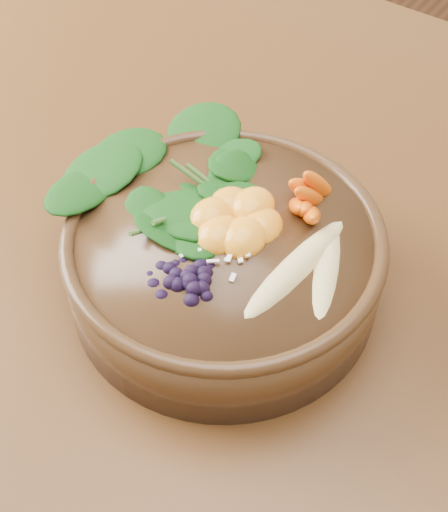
{
  "coord_description": "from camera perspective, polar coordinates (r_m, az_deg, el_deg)",
  "views": [
    {
      "loc": [
        0.26,
        -0.46,
        1.28
      ],
      "look_at": [
        0.01,
        -0.11,
        0.8
      ],
      "focal_mm": 50.0,
      "sensor_mm": 36.0,
      "label": 1
    }
  ],
  "objects": [
    {
      "name": "dining_table",
      "position": [
        0.81,
        3.96,
        -1.16
      ],
      "size": [
        1.6,
        0.9,
        0.75
      ],
      "color": "#331C0C",
      "rests_on": "ground"
    },
    {
      "name": "mandarin_cluster",
      "position": [
        0.62,
        0.98,
        3.68
      ],
      "size": [
        0.09,
        0.1,
        0.03
      ],
      "primitive_type": null,
      "rotation": [
        0.0,
        0.0,
        0.1
      ],
      "color": "orange",
      "rests_on": "stoneware_bowl"
    },
    {
      "name": "stoneware_bowl",
      "position": [
        0.65,
        0.0,
        -0.58
      ],
      "size": [
        0.31,
        0.31,
        0.08
      ],
      "primitive_type": "cylinder",
      "rotation": [
        0.0,
        0.0,
        0.1
      ],
      "color": "#412813",
      "rests_on": "dining_table"
    },
    {
      "name": "blueberry_pile",
      "position": [
        0.57,
        -2.69,
        -0.83
      ],
      "size": [
        0.14,
        0.11,
        0.04
      ],
      "primitive_type": null,
      "rotation": [
        0.0,
        0.0,
        0.1
      ],
      "color": "black",
      "rests_on": "stoneware_bowl"
    },
    {
      "name": "coconut_flakes",
      "position": [
        0.6,
        -0.77,
        0.71
      ],
      "size": [
        0.1,
        0.08,
        0.01
      ],
      "primitive_type": null,
      "rotation": [
        0.0,
        0.0,
        0.1
      ],
      "color": "white",
      "rests_on": "stoneware_bowl"
    },
    {
      "name": "kale_heap",
      "position": [
        0.66,
        -0.78,
        7.68
      ],
      "size": [
        0.2,
        0.18,
        0.04
      ],
      "primitive_type": null,
      "rotation": [
        0.0,
        0.0,
        0.1
      ],
      "color": "#134C11",
      "rests_on": "stoneware_bowl"
    },
    {
      "name": "ground",
      "position": [
        1.38,
        2.46,
        -18.86
      ],
      "size": [
        4.0,
        4.0,
        0.0
      ],
      "primitive_type": "plane",
      "color": "#381E0F",
      "rests_on": "ground"
    },
    {
      "name": "carrot_cluster",
      "position": [
        0.63,
        7.61,
        6.89
      ],
      "size": [
        0.06,
        0.06,
        0.08
      ],
      "primitive_type": null,
      "rotation": [
        0.0,
        0.0,
        0.1
      ],
      "color": "orange",
      "rests_on": "stoneware_bowl"
    },
    {
      "name": "banana_halves",
      "position": [
        0.59,
        7.12,
        -0.07
      ],
      "size": [
        0.09,
        0.16,
        0.03
      ],
      "rotation": [
        0.0,
        0.0,
        0.1
      ],
      "color": "#E0CC84",
      "rests_on": "stoneware_bowl"
    }
  ]
}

